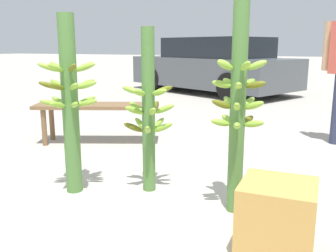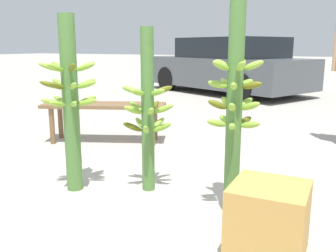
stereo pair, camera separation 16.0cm
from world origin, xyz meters
name	(u,v)px [view 1 (the left image)]	position (x,y,z in m)	size (l,w,h in m)	color
ground_plane	(137,210)	(0.00, 0.00, 0.00)	(80.00, 80.00, 0.00)	#B2AA9E
banana_stalk_left	(70,102)	(-0.63, 0.13, 0.73)	(0.45, 0.44, 1.39)	#4C7A38
banana_stalk_center	(148,111)	(-0.09, 0.39, 0.65)	(0.42, 0.42, 1.29)	#4C7A38
banana_stalk_right	(238,98)	(0.64, 0.27, 0.81)	(0.37, 0.37, 1.59)	#4C7A38
market_bench	(97,110)	(-1.31, 1.51, 0.40)	(1.50, 0.91, 0.47)	brown
parked_car	(213,66)	(-1.42, 6.83, 0.65)	(4.52, 3.46, 1.33)	#4C5156
produce_crate	(277,217)	(0.98, -0.17, 0.20)	(0.41, 0.41, 0.41)	#C69347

